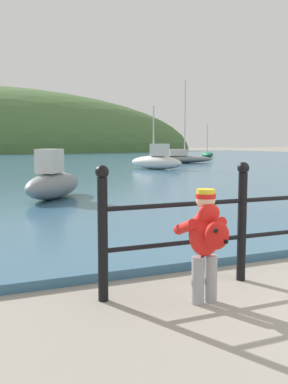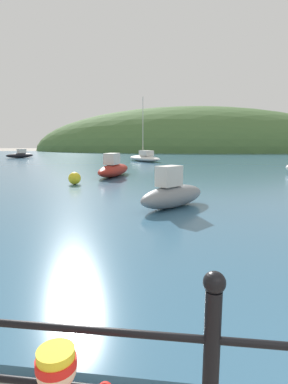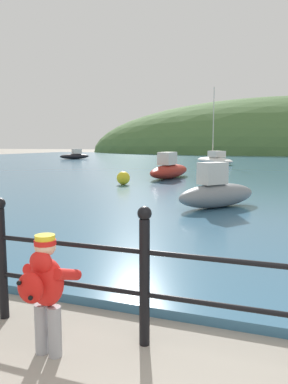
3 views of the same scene
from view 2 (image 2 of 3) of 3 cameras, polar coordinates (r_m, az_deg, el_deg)
water at (r=32.06m, az=9.64°, el=5.98°), size 80.00×60.00×0.10m
far_hillside at (r=69.00m, az=8.44°, el=7.70°), size 70.18×38.60×19.29m
boat_green_fishing at (r=8.27m, az=5.45°, el=-0.35°), size 2.09×2.45×1.15m
boat_red_dinghy at (r=28.88m, az=0.09°, el=6.56°), size 4.31×4.89×6.05m
boat_far_right at (r=38.70m, az=-22.54°, el=6.53°), size 2.75×3.32×1.05m
boat_far_left at (r=16.04m, az=-5.80°, el=4.42°), size 1.40×4.01×1.23m
mooring_buoy at (r=13.13m, az=-13.08°, el=2.56°), size 0.53×0.53×0.53m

